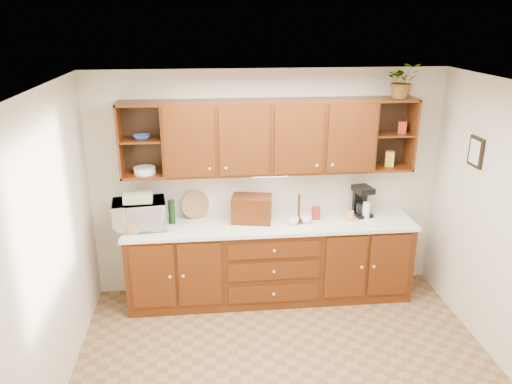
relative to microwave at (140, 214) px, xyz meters
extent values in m
plane|color=olive|center=(1.43, -1.46, -1.09)|extent=(4.00, 4.00, 0.00)
plane|color=white|center=(1.43, -1.46, 1.51)|extent=(4.00, 4.00, 0.00)
plane|color=beige|center=(1.43, 0.29, 0.21)|extent=(4.00, 0.00, 4.00)
plane|color=beige|center=(-0.57, -1.46, 0.21)|extent=(0.00, 3.50, 3.50)
cube|color=#3D1C06|center=(1.43, -0.01, -0.64)|extent=(3.20, 0.60, 0.90)
cube|color=white|center=(1.43, -0.02, -0.17)|extent=(3.24, 0.64, 0.04)
cube|color=#3D1C06|center=(1.43, 0.12, 0.80)|extent=(2.30, 0.33, 0.80)
cube|color=black|center=(0.06, 0.28, 0.80)|extent=(0.45, 0.02, 0.80)
cube|color=black|center=(2.81, 0.28, 0.80)|extent=(0.45, 0.02, 0.80)
cube|color=#3D1C06|center=(0.06, 0.12, 0.80)|extent=(0.43, 0.30, 0.02)
cube|color=#3D1C06|center=(2.81, 0.12, 0.80)|extent=(0.43, 0.30, 0.02)
cube|color=#3D1C06|center=(2.81, 0.12, 1.18)|extent=(0.45, 0.33, 0.03)
cube|color=white|center=(1.43, 0.07, 0.38)|extent=(0.40, 0.05, 0.02)
cube|color=black|center=(3.41, -0.56, 0.76)|extent=(0.03, 0.24, 0.30)
cylinder|color=#A07542|center=(-0.09, -0.08, -0.09)|extent=(0.31, 0.31, 0.13)
imported|color=beige|center=(0.00, 0.00, 0.00)|extent=(0.60, 0.44, 0.31)
cube|color=#E9D66D|center=(0.00, 0.00, 0.20)|extent=(0.31, 0.24, 0.09)
cylinder|color=black|center=(0.34, 0.08, -0.02)|extent=(0.08, 0.08, 0.27)
cylinder|color=#A07542|center=(0.60, 0.23, -0.15)|extent=(0.34, 0.20, 0.32)
cube|color=#3D1C06|center=(1.23, 0.05, 0.00)|extent=(0.48, 0.35, 0.30)
cylinder|color=#3D1C06|center=(1.75, -0.03, 0.01)|extent=(0.03, 0.03, 0.33)
cylinder|color=#3D1C06|center=(1.75, -0.03, -0.15)|extent=(0.13, 0.13, 0.02)
imported|color=white|center=(1.83, -0.06, -0.11)|extent=(0.16, 0.16, 0.10)
imported|color=white|center=(1.73, 0.06, -0.11)|extent=(0.16, 0.16, 0.10)
imported|color=white|center=(1.68, -0.08, -0.11)|extent=(0.16, 0.16, 0.10)
cylinder|color=#A02917|center=(1.96, 0.05, -0.08)|extent=(0.11, 0.11, 0.14)
cylinder|color=white|center=(2.53, 0.01, -0.06)|extent=(0.10, 0.10, 0.19)
cylinder|color=gold|center=(2.33, -0.04, -0.10)|extent=(0.09, 0.09, 0.12)
cube|color=black|center=(2.51, 0.10, -0.14)|extent=(0.23, 0.27, 0.04)
cube|color=black|center=(2.51, 0.20, 0.01)|extent=(0.17, 0.09, 0.30)
cube|color=black|center=(2.51, 0.10, 0.16)|extent=(0.23, 0.27, 0.06)
cylinder|color=black|center=(2.51, 0.09, -0.06)|extent=(0.16, 0.16, 0.13)
imported|color=#2A459C|center=(0.07, 0.11, 0.83)|extent=(0.20, 0.20, 0.04)
cylinder|color=white|center=(0.08, 0.12, 0.46)|extent=(0.30, 0.30, 0.07)
cube|color=gold|center=(2.80, 0.12, 0.51)|extent=(0.12, 0.11, 0.17)
cube|color=#A02917|center=(2.91, 0.12, 0.87)|extent=(0.11, 0.10, 0.13)
imported|color=#999999|center=(2.84, 0.07, 1.38)|extent=(0.37, 0.33, 0.38)
camera|label=1|loc=(0.74, -5.11, 2.03)|focal=35.00mm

